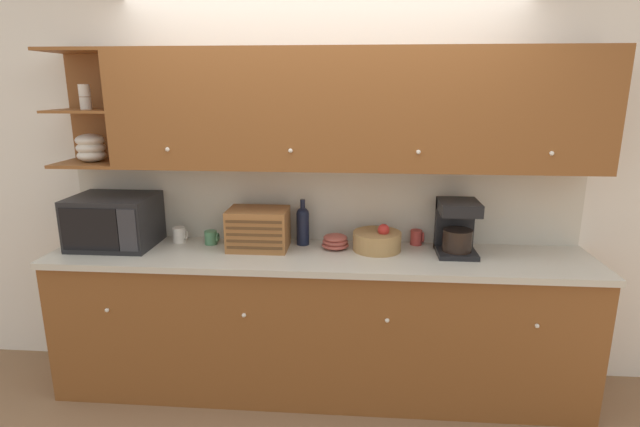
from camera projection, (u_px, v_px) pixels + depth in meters
name	position (u px, v px, depth m)	size (l,w,h in m)	color
ground_plane	(322.00, 363.00, 3.66)	(24.00, 24.00, 0.00)	#896647
wall_back	(323.00, 189.00, 3.36)	(5.78, 0.06, 2.60)	white
counter_unit	(319.00, 322.00, 3.26)	(3.40, 0.62, 0.95)	brown
backsplash_panel	(322.00, 202.00, 3.35)	(3.38, 0.01, 0.53)	beige
upper_cabinets	(347.00, 110.00, 3.01)	(3.38, 0.38, 0.72)	brown
microwave	(114.00, 221.00, 3.26)	(0.52, 0.42, 0.33)	black
mug_patterned_third	(180.00, 235.00, 3.35)	(0.09, 0.08, 0.10)	silver
mug_blue_second	(211.00, 238.00, 3.31)	(0.09, 0.08, 0.09)	#4C845B
bread_box	(258.00, 229.00, 3.21)	(0.38, 0.28, 0.26)	#996033
wine_bottle	(303.00, 224.00, 3.29)	(0.08, 0.08, 0.31)	black
bowl_stack_on_counter	(335.00, 242.00, 3.23)	(0.18, 0.18, 0.09)	#9E473D
fruit_basket	(377.00, 241.00, 3.19)	(0.31, 0.31, 0.18)	#A87F4C
mug	(417.00, 237.00, 3.30)	(0.09, 0.08, 0.10)	#B73D38
coffee_maker	(457.00, 227.00, 3.11)	(0.24, 0.27, 0.34)	black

